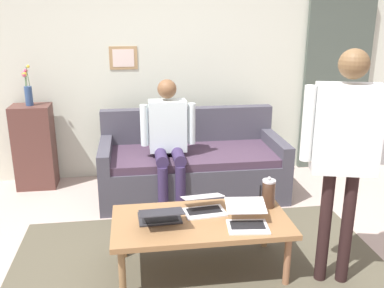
{
  "coord_description": "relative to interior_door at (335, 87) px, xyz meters",
  "views": [
    {
      "loc": [
        0.53,
        2.82,
        1.93
      ],
      "look_at": [
        0.02,
        -0.74,
        0.8
      ],
      "focal_mm": 40.12,
      "sensor_mm": 36.0,
      "label": 1
    }
  ],
  "objects": [
    {
      "name": "side_shelf",
      "position": [
        3.58,
        0.18,
        -0.56
      ],
      "size": [
        0.42,
        0.32,
        0.94
      ],
      "color": "brown",
      "rests_on": "ground_plane"
    },
    {
      "name": "interior_door",
      "position": [
        0.0,
        0.0,
        0.0
      ],
      "size": [
        0.82,
        0.09,
        2.05
      ],
      "color": "#465148",
      "rests_on": "ground_plane"
    },
    {
      "name": "french_press",
      "position": [
        1.45,
        1.94,
        -0.48
      ],
      "size": [
        0.13,
        0.11,
        0.26
      ],
      "color": "#4C3323",
      "rests_on": "coffee_table"
    },
    {
      "name": "person_standing",
      "position": [
        1.07,
        2.34,
        0.06
      ],
      "size": [
        0.59,
        0.3,
        1.7
      ],
      "color": "black",
      "rests_on": "ground_plane"
    },
    {
      "name": "laptop_right",
      "position": [
        1.96,
        1.95,
        -0.55
      ],
      "size": [
        0.34,
        0.3,
        0.13
      ],
      "color": "silver",
      "rests_on": "coffee_table"
    },
    {
      "name": "person_seated",
      "position": [
        2.13,
        0.84,
        -0.3
      ],
      "size": [
        0.55,
        0.51,
        1.28
      ],
      "color": "#35284E",
      "rests_on": "ground_plane"
    },
    {
      "name": "flower_vase",
      "position": [
        3.58,
        0.18,
        0.08
      ],
      "size": [
        0.09,
        0.08,
        0.44
      ],
      "color": "#314D7C",
      "rests_on": "side_shelf"
    },
    {
      "name": "back_wall",
      "position": [
        1.95,
        -0.09,
        0.33
      ],
      "size": [
        7.04,
        0.11,
        2.7
      ],
      "color": "silver",
      "rests_on": "ground_plane"
    },
    {
      "name": "coffee_table",
      "position": [
        2.01,
        2.08,
        -0.63
      ],
      "size": [
        1.32,
        0.67,
        0.43
      ],
      "color": "olive",
      "rests_on": "ground_plane"
    },
    {
      "name": "laptop_center",
      "position": [
        2.31,
        2.07,
        -0.55
      ],
      "size": [
        0.33,
        0.37,
        0.14
      ],
      "color": "#28282D",
      "rests_on": "coffee_table"
    },
    {
      "name": "ground_plane",
      "position": [
        1.95,
        2.11,
        -1.02
      ],
      "size": [
        7.68,
        7.68,
        0.0
      ],
      "primitive_type": "plane",
      "color": "#B5A197"
    },
    {
      "name": "couch",
      "position": [
        1.87,
        0.61,
        -0.72
      ],
      "size": [
        1.93,
        0.9,
        0.88
      ],
      "color": "#43414D",
      "rests_on": "ground_plane"
    },
    {
      "name": "area_rug",
      "position": [
        2.01,
        2.18,
        -1.02
      ],
      "size": [
        2.95,
        2.08,
        0.01
      ],
      "primitive_type": "cube",
      "color": "#514D3C",
      "rests_on": "ground_plane"
    },
    {
      "name": "laptop_left",
      "position": [
        1.69,
        2.21,
        -0.55
      ],
      "size": [
        0.33,
        0.37,
        0.14
      ],
      "color": "silver",
      "rests_on": "coffee_table"
    }
  ]
}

